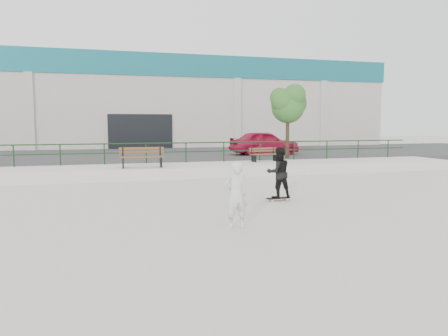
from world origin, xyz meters
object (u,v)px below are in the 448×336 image
object	(u,v)px
skateboard	(278,198)
standing_skater	(279,173)
red_car	(264,143)
bench_right	(264,155)
tree	(288,103)
bench_left	(142,157)
seated_skater	(236,195)

from	to	relation	value
skateboard	standing_skater	size ratio (longest dim) A/B	0.49
red_car	skateboard	world-z (taller)	red_car
bench_right	standing_skater	world-z (taller)	standing_skater
tree	standing_skater	distance (m)	11.51
bench_right	standing_skater	bearing A→B (deg)	-118.70
bench_left	standing_skater	distance (m)	7.91
bench_right	red_car	xyz separation A→B (m)	(1.89, 4.80, 0.39)
bench_left	skateboard	xyz separation A→B (m)	(3.64, -7.02, -0.89)
tree	bench_right	bearing A→B (deg)	-140.71
bench_right	skateboard	bearing A→B (deg)	-118.70
seated_skater	bench_right	bearing A→B (deg)	-116.15
standing_skater	bench_left	bearing A→B (deg)	-60.34
tree	skateboard	distance (m)	11.74
bench_left	seated_skater	world-z (taller)	seated_skater
bench_right	red_car	size ratio (longest dim) A/B	0.37
tree	red_car	bearing A→B (deg)	94.02
skateboard	bench_left	bearing A→B (deg)	111.97
bench_right	red_car	distance (m)	5.18
bench_right	tree	bearing A→B (deg)	29.12
bench_left	seated_skater	xyz separation A→B (m)	(1.19, -10.18, -0.15)
red_car	standing_skater	size ratio (longest dim) A/B	2.72
standing_skater	seated_skater	size ratio (longest dim) A/B	1.01
tree	standing_skater	bearing A→B (deg)	-115.98
bench_right	standing_skater	distance (m)	8.79
bench_right	bench_left	bearing A→B (deg)	-178.68
standing_skater	skateboard	bearing A→B (deg)	92.23
standing_skater	seated_skater	xyz separation A→B (m)	(-2.46, -3.16, -0.10)
bench_left	skateboard	size ratio (longest dim) A/B	2.56
bench_right	skateboard	xyz separation A→B (m)	(-2.79, -8.33, -0.79)
tree	seated_skater	distance (m)	15.39
bench_left	bench_right	world-z (taller)	bench_left
red_car	standing_skater	bearing A→B (deg)	159.24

